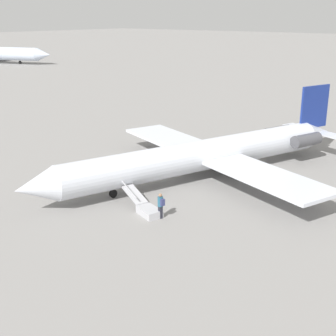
# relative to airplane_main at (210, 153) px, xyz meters

# --- Properties ---
(ground_plane) EXTENTS (600.00, 600.00, 0.00)m
(ground_plane) POSITION_rel_airplane_main_xyz_m (0.88, -0.29, -1.96)
(ground_plane) COLOR gray
(airplane_main) EXTENTS (29.61, 23.08, 6.55)m
(airplane_main) POSITION_rel_airplane_main_xyz_m (0.00, 0.00, 0.00)
(airplane_main) COLOR silver
(airplane_main) RESTS_ON ground
(boarding_stairs) EXTENTS (2.22, 4.13, 1.65)m
(boarding_stairs) POSITION_rel_airplane_main_xyz_m (9.02, 0.99, -1.59)
(boarding_stairs) COLOR #B2B2B7
(boarding_stairs) RESTS_ON ground
(passenger) EXTENTS (0.43, 0.57, 1.74)m
(passenger) POSITION_rel_airplane_main_xyz_m (9.04, 2.27, -0.95)
(passenger) COLOR #23232D
(passenger) RESTS_ON ground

